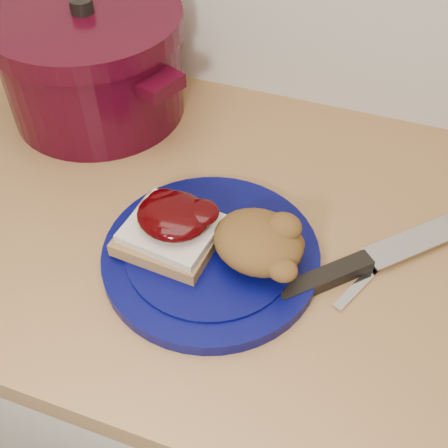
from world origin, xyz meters
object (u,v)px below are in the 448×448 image
(butter_knife, at_px, (374,269))
(chef_knife, at_px, (356,265))
(pepper_grinder, at_px, (47,56))
(plate, at_px, (211,256))
(dutch_oven, at_px, (93,63))

(butter_knife, bearing_deg, chef_knife, 131.30)
(chef_knife, relative_size, pepper_grinder, 2.22)
(butter_knife, relative_size, pepper_grinder, 1.34)
(chef_knife, bearing_deg, plate, 149.25)
(butter_knife, height_order, dutch_oven, dutch_oven)
(plate, relative_size, dutch_oven, 0.73)
(plate, distance_m, dutch_oven, 0.37)
(plate, bearing_deg, pepper_grinder, 145.38)
(plate, xyz_separation_m, pepper_grinder, (-0.38, 0.26, 0.05))
(butter_knife, distance_m, dutch_oven, 0.52)
(dutch_oven, height_order, pepper_grinder, dutch_oven)
(chef_knife, bearing_deg, dutch_oven, 111.60)
(plate, bearing_deg, dutch_oven, 139.74)
(butter_knife, xyz_separation_m, dutch_oven, (-0.47, 0.19, 0.08))
(plate, distance_m, butter_knife, 0.20)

